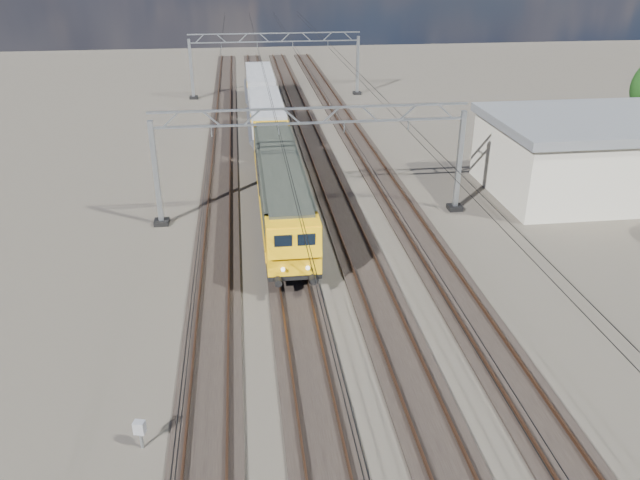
{
  "coord_description": "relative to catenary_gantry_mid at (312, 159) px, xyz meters",
  "views": [
    {
      "loc": [
        -4.17,
        -32.76,
        15.76
      ],
      "look_at": [
        -0.59,
        -4.63,
        2.4
      ],
      "focal_mm": 35.0,
      "sensor_mm": 36.0,
      "label": 1
    }
  ],
  "objects": [
    {
      "name": "overhead_wires",
      "position": [
        -0.0,
        4.0,
        1.84
      ],
      "size": [
        12.03,
        140.0,
        0.53
      ],
      "color": "black",
      "rests_on": "ground"
    },
    {
      "name": "industrial_shed",
      "position": [
        22.0,
        2.0,
        -1.18
      ],
      "size": [
        18.6,
        10.6,
        5.4
      ],
      "color": "beige",
      "rests_on": "ground"
    },
    {
      "name": "catenary_gantry_far",
      "position": [
        0.0,
        36.0,
        0.0
      ],
      "size": [
        19.9,
        0.9,
        7.11
      ],
      "color": "#989FA6",
      "rests_on": "ground"
    },
    {
      "name": "track_inner_east",
      "position": [
        2.0,
        -4.0,
        -3.83
      ],
      "size": [
        2.6,
        140.0,
        0.3
      ],
      "color": "black",
      "rests_on": "ground"
    },
    {
      "name": "locomotive",
      "position": [
        -2.0,
        -0.12,
        -1.58
      ],
      "size": [
        2.76,
        21.1,
        3.62
      ],
      "color": "black",
      "rests_on": "ground"
    },
    {
      "name": "track_loco",
      "position": [
        -2.0,
        -4.0,
        -3.83
      ],
      "size": [
        2.6,
        140.0,
        0.3
      ],
      "color": "black",
      "rests_on": "ground"
    },
    {
      "name": "track_outer_east",
      "position": [
        6.0,
        -4.0,
        -3.83
      ],
      "size": [
        2.6,
        140.0,
        0.3
      ],
      "color": "black",
      "rests_on": "ground"
    },
    {
      "name": "trackside_cabinet",
      "position": [
        -8.21,
        -19.61,
        -3.04
      ],
      "size": [
        0.44,
        0.37,
        1.14
      ],
      "rotation": [
        0.0,
        0.0,
        -0.26
      ],
      "color": "#989FA6",
      "rests_on": "ground"
    },
    {
      "name": "hopper_wagon_lead",
      "position": [
        -2.0,
        17.57,
        -1.67
      ],
      "size": [
        3.38,
        13.0,
        3.25
      ],
      "color": "black",
      "rests_on": "ground"
    },
    {
      "name": "ground",
      "position": [
        -0.0,
        -4.0,
        -3.91
      ],
      "size": [
        160.0,
        160.0,
        0.0
      ],
      "primitive_type": "plane",
      "color": "black",
      "rests_on": "ground"
    },
    {
      "name": "catenary_gantry_mid",
      "position": [
        0.0,
        0.0,
        0.0
      ],
      "size": [
        19.9,
        0.9,
        7.11
      ],
      "color": "#989FA6",
      "rests_on": "ground"
    },
    {
      "name": "track_outer_west",
      "position": [
        -6.0,
        -4.0,
        -3.83
      ],
      "size": [
        2.6,
        140.0,
        0.3
      ],
      "color": "black",
      "rests_on": "ground"
    },
    {
      "name": "hopper_wagon_mid",
      "position": [
        -2.0,
        31.77,
        -1.67
      ],
      "size": [
        3.38,
        13.0,
        3.25
      ],
      "color": "black",
      "rests_on": "ground"
    }
  ]
}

